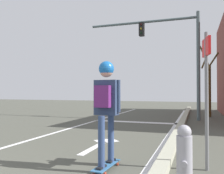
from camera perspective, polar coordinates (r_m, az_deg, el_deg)
The scene contains 12 objects.
lane_line_center at distance 8.50m, azimuth -11.16°, elevation -9.84°, with size 0.12×20.00×0.01m, color silver.
lane_line_curbside at distance 7.41m, azimuth 12.97°, elevation -11.15°, with size 0.12×20.00×0.01m, color silver.
stop_bar at distance 10.46m, azimuth 5.61°, elevation -8.17°, with size 3.59×0.40×0.01m, color silver.
lane_arrow_stem at distance 5.81m, azimuth -4.38°, elevation -14.01°, with size 0.16×1.40×0.01m, color silver.
lane_arrow_head at distance 6.58m, azimuth -1.34°, elevation -12.46°, with size 0.56×0.44×0.01m, color silver.
curb_strip at distance 7.37m, azimuth 14.93°, elevation -10.66°, with size 0.24×24.00×0.14m, color #A3A28D.
skateboard at distance 4.30m, azimuth -1.34°, elevation -17.89°, with size 0.26×0.81×0.08m.
skater at distance 4.10m, azimuth -1.42°, elevation -2.63°, with size 0.48×0.64×1.75m.
traffic_signal_mast at distance 11.85m, azimuth 13.40°, elevation 9.51°, with size 5.26×0.34×4.93m.
street_sign_post at distance 4.36m, azimuth 21.26°, elevation 1.57°, with size 0.13×0.44×2.30m.
fire_hydrant at distance 3.40m, azimuth 16.60°, elevation -15.88°, with size 0.20×0.30×0.88m.
roadside_tree at distance 13.41m, azimuth 21.67°, elevation -0.01°, with size 0.96×0.98×3.65m.
Camera 1 is at (3.69, -1.25, 1.31)m, focal length 39.04 mm.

